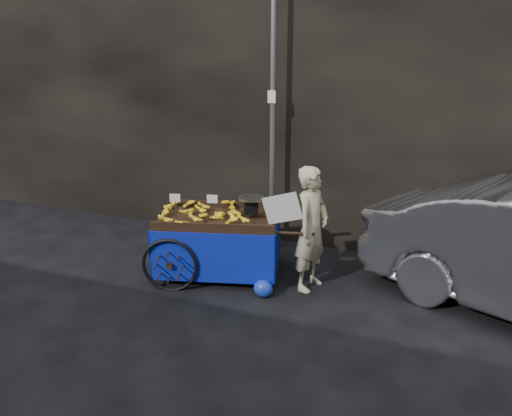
% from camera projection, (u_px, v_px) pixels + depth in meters
% --- Properties ---
extents(ground, '(80.00, 80.00, 0.00)m').
position_uv_depth(ground, '(220.00, 276.00, 7.10)').
color(ground, black).
rests_on(ground, ground).
extents(building_wall, '(13.50, 2.00, 5.00)m').
position_uv_depth(building_wall, '(304.00, 83.00, 8.47)').
color(building_wall, black).
rests_on(building_wall, ground).
extents(street_pole, '(0.12, 0.10, 4.00)m').
position_uv_depth(street_pole, '(273.00, 123.00, 7.51)').
color(street_pole, slate).
rests_on(street_pole, ground).
extents(banana_cart, '(2.47, 1.60, 1.24)m').
position_uv_depth(banana_cart, '(214.00, 223.00, 6.94)').
color(banana_cart, black).
rests_on(banana_cart, ground).
extents(vendor, '(0.91, 0.68, 1.68)m').
position_uv_depth(vendor, '(311.00, 229.00, 6.53)').
color(vendor, tan).
rests_on(vendor, ground).
extents(plastic_bag, '(0.26, 0.21, 0.23)m').
position_uv_depth(plastic_bag, '(263.00, 288.00, 6.49)').
color(plastic_bag, '#1835BA').
rests_on(plastic_bag, ground).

